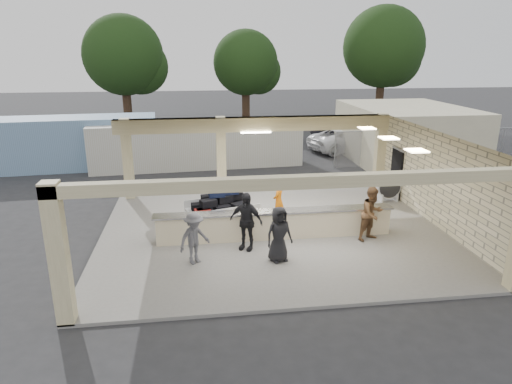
{
  "coord_description": "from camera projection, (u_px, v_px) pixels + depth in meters",
  "views": [
    {
      "loc": [
        -2.6,
        -14.81,
        6.3
      ],
      "look_at": [
        -0.47,
        1.0,
        1.29
      ],
      "focal_mm": 32.0,
      "sensor_mm": 36.0,
      "label": 1
    }
  ],
  "objects": [
    {
      "name": "fence",
      "position": [
        437.0,
        146.0,
        25.82
      ],
      "size": [
        12.06,
        0.06,
        2.03
      ],
      "color": "gray",
      "rests_on": "ground"
    },
    {
      "name": "car_dark",
      "position": [
        342.0,
        135.0,
        31.22
      ],
      "size": [
        4.46,
        2.9,
        1.4
      ],
      "primitive_type": "imported",
      "rotation": [
        0.0,
        0.0,
        1.2
      ],
      "color": "black",
      "rests_on": "ground"
    },
    {
      "name": "adjacent_building",
      "position": [
        405.0,
        134.0,
        26.41
      ],
      "size": [
        6.0,
        8.0,
        3.2
      ],
      "primitive_type": "cube",
      "color": "beige",
      "rests_on": "ground"
    },
    {
      "name": "container_white",
      "position": [
        198.0,
        144.0,
        25.35
      ],
      "size": [
        11.65,
        3.11,
        2.49
      ],
      "primitive_type": "cube",
      "rotation": [
        0.0,
        0.0,
        0.07
      ],
      "color": "silver",
      "rests_on": "ground"
    },
    {
      "name": "luggage_cart",
      "position": [
        221.0,
        206.0,
        16.54
      ],
      "size": [
        2.73,
        2.14,
        1.4
      ],
      "rotation": [
        0.0,
        0.0,
        0.3
      ],
      "color": "silver",
      "rests_on": "pavilion"
    },
    {
      "name": "baggage_handler",
      "position": [
        279.0,
        201.0,
        16.85
      ],
      "size": [
        0.6,
        0.7,
        1.67
      ],
      "primitive_type": "imported",
      "rotation": [
        0.0,
        0.0,
        4.19
      ],
      "color": "orange",
      "rests_on": "pavilion"
    },
    {
      "name": "container_blue",
      "position": [
        56.0,
        144.0,
        24.79
      ],
      "size": [
        10.91,
        3.38,
        2.79
      ],
      "primitive_type": "cube",
      "rotation": [
        0.0,
        0.0,
        0.07
      ],
      "color": "#799AC1",
      "rests_on": "ground"
    },
    {
      "name": "car_white_a",
      "position": [
        349.0,
        140.0,
        29.31
      ],
      "size": [
        5.65,
        3.89,
        1.47
      ],
      "primitive_type": "imported",
      "rotation": [
        0.0,
        0.0,
        1.88
      ],
      "color": "white",
      "rests_on": "ground"
    },
    {
      "name": "pavilion",
      "position": [
        276.0,
        193.0,
        16.47
      ],
      "size": [
        12.01,
        10.0,
        3.55
      ],
      "color": "slate",
      "rests_on": "ground"
    },
    {
      "name": "car_white_b",
      "position": [
        432.0,
        136.0,
        30.5
      ],
      "size": [
        4.84,
        2.69,
        1.45
      ],
      "primitive_type": "imported",
      "rotation": [
        0.0,
        0.0,
        1.34
      ],
      "color": "white",
      "rests_on": "ground"
    },
    {
      "name": "passenger_a",
      "position": [
        372.0,
        214.0,
        15.27
      ],
      "size": [
        0.99,
        0.75,
        1.86
      ],
      "primitive_type": "imported",
      "rotation": [
        0.0,
        0.0,
        0.46
      ],
      "color": "brown",
      "rests_on": "pavilion"
    },
    {
      "name": "tree_left",
      "position": [
        128.0,
        59.0,
        36.41
      ],
      "size": [
        6.6,
        6.3,
        9.0
      ],
      "color": "#382619",
      "rests_on": "ground"
    },
    {
      "name": "tree_mid",
      "position": [
        249.0,
        65.0,
        39.76
      ],
      "size": [
        6.0,
        5.6,
        8.0
      ],
      "color": "#382619",
      "rests_on": "ground"
    },
    {
      "name": "passenger_b",
      "position": [
        246.0,
        221.0,
        14.54
      ],
      "size": [
        1.17,
        0.92,
        1.91
      ],
      "primitive_type": "imported",
      "rotation": [
        0.0,
        0.0,
        -0.53
      ],
      "color": "black",
      "rests_on": "pavilion"
    },
    {
      "name": "baggage_counter",
      "position": [
        275.0,
        224.0,
        15.57
      ],
      "size": [
        8.2,
        0.58,
        0.98
      ],
      "color": "beige",
      "rests_on": "pavilion"
    },
    {
      "name": "passenger_d",
      "position": [
        279.0,
        234.0,
        13.75
      ],
      "size": [
        0.91,
        0.59,
        1.73
      ],
      "primitive_type": "imported",
      "rotation": [
        0.0,
        0.0,
        0.32
      ],
      "color": "black",
      "rests_on": "pavilion"
    },
    {
      "name": "drum_fan",
      "position": [
        388.0,
        187.0,
        19.39
      ],
      "size": [
        1.02,
        0.56,
        1.12
      ],
      "rotation": [
        0.0,
        0.0,
        -0.05
      ],
      "color": "silver",
      "rests_on": "pavilion"
    },
    {
      "name": "ground",
      "position": [
        273.0,
        234.0,
        16.22
      ],
      "size": [
        120.0,
        120.0,
        0.0
      ],
      "primitive_type": "plane",
      "color": "#272729",
      "rests_on": "ground"
    },
    {
      "name": "tree_right",
      "position": [
        386.0,
        50.0,
        39.98
      ],
      "size": [
        7.2,
        7.0,
        10.0
      ],
      "color": "#382619",
      "rests_on": "ground"
    },
    {
      "name": "passenger_c",
      "position": [
        194.0,
        238.0,
        13.61
      ],
      "size": [
        1.06,
        0.89,
        1.61
      ],
      "primitive_type": "imported",
      "rotation": [
        0.0,
        0.0,
        0.6
      ],
      "color": "#55545A",
      "rests_on": "pavilion"
    }
  ]
}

